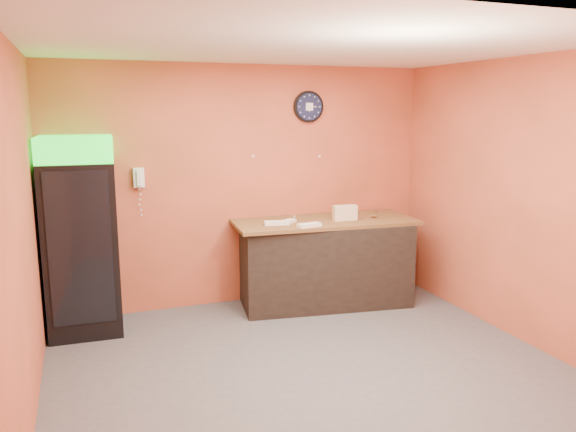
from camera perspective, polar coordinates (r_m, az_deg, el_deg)
name	(u,v)px	position (r m, az deg, el deg)	size (l,w,h in m)	color
floor	(309,368)	(5.23, 2.18, -15.19)	(4.50, 4.50, 0.00)	#47474C
back_wall	(245,186)	(6.65, -4.37, 3.08)	(4.50, 0.02, 2.80)	#D95B3D
left_wall	(20,236)	(4.45, -25.56, -1.84)	(0.02, 4.00, 2.80)	#D95B3D
right_wall	(520,201)	(6.01, 22.51, 1.45)	(0.02, 4.00, 2.80)	#D95B3D
ceiling	(312,45)	(4.73, 2.43, 16.97)	(4.50, 4.00, 0.02)	white
beverage_cooler	(82,239)	(6.08, -20.23, -2.22)	(0.74, 0.75, 2.03)	black
prep_counter	(324,263)	(6.72, 3.68, -4.79)	(1.95, 0.87, 0.97)	black
wall_clock	(309,107)	(6.82, 2.10, 11.03)	(0.37, 0.06, 0.37)	black
wall_phone	(139,178)	(6.35, -14.93, 3.79)	(0.12, 0.10, 0.21)	white
butcher_paper	(325,221)	(6.60, 3.73, -0.55)	(2.13, 0.87, 0.04)	brown
sub_roll_stack	(345,213)	(6.57, 5.81, 0.32)	(0.29, 0.12, 0.18)	beige
wrapped_sandwich_left	(277,223)	(6.30, -1.16, -0.71)	(0.28, 0.11, 0.04)	white
wrapped_sandwich_mid	(309,225)	(6.19, 2.18, -0.93)	(0.26, 0.10, 0.04)	white
wrapped_sandwich_right	(287,222)	(6.37, -0.06, -0.60)	(0.25, 0.10, 0.04)	white
kitchen_tool	(294,218)	(6.54, 0.65, -0.19)	(0.06, 0.06, 0.06)	silver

